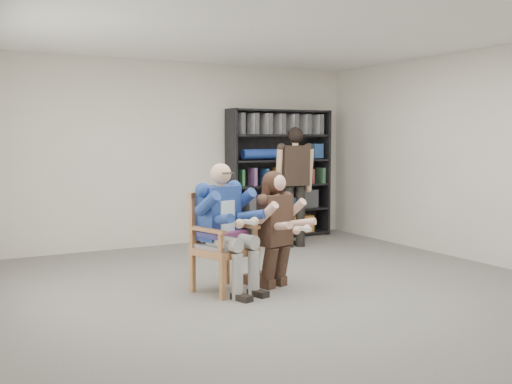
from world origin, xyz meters
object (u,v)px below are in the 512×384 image
armchair (224,242)px  kneeling_woman (277,230)px  standing_man (295,188)px  seated_man (224,227)px  bookshelf (279,174)px

armchair → kneeling_woman: bearing=-28.4°
kneeling_woman → standing_man: size_ratio=0.71×
seated_man → bookshelf: bookshelf is taller
armchair → bookshelf: size_ratio=0.51×
armchair → kneeling_woman: 0.60m
bookshelf → kneeling_woman: bearing=-121.2°
kneeling_woman → bookshelf: bookshelf is taller
armchair → seated_man: 0.16m
kneeling_woman → bookshelf: (1.74, 2.87, 0.41)m
standing_man → armchair: bearing=-126.9°
seated_man → standing_man: standing_man is taller
seated_man → standing_man: 2.80m
armchair → standing_man: size_ratio=0.60×
seated_man → bookshelf: bearing=33.1°
armchair → bookshelf: 3.64m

